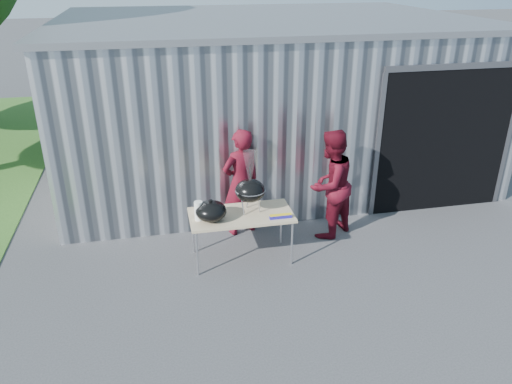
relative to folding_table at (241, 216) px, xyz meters
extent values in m
plane|color=#3A3A3D|center=(0.45, -0.73, -0.71)|extent=(80.00, 80.00, 0.00)
cube|color=silver|center=(1.25, 3.97, 0.79)|extent=(8.00, 6.00, 3.00)
cube|color=slate|center=(1.25, 3.97, 2.34)|extent=(8.20, 6.20, 0.10)
cube|color=black|center=(3.75, 1.54, 0.54)|extent=(2.40, 1.20, 2.50)
cube|color=#4C4C51|center=(3.75, 0.97, 1.84)|extent=(2.52, 0.08, 0.10)
cube|color=tan|center=(0.00, 0.00, 0.02)|extent=(1.50, 0.75, 0.04)
cylinder|color=silver|center=(-0.69, -0.32, -0.35)|extent=(0.03, 0.03, 0.71)
cylinder|color=silver|center=(0.69, -0.32, -0.35)|extent=(0.03, 0.03, 0.71)
cylinder|color=silver|center=(-0.69, 0.31, -0.35)|extent=(0.03, 0.03, 0.71)
cylinder|color=silver|center=(0.69, 0.31, -0.35)|extent=(0.03, 0.03, 0.71)
ellipsoid|color=black|center=(0.14, 0.05, 0.38)|extent=(0.43, 0.43, 0.33)
cylinder|color=silver|center=(0.14, 0.05, 0.39)|extent=(0.44, 0.44, 0.02)
cylinder|color=silver|center=(0.14, 0.05, 0.40)|extent=(0.42, 0.42, 0.01)
cylinder|color=silver|center=(0.14, 0.19, 0.16)|extent=(0.02, 0.02, 0.24)
cylinder|color=silver|center=(0.02, -0.02, 0.16)|extent=(0.02, 0.02, 0.24)
cylinder|color=silver|center=(0.27, -0.02, 0.16)|extent=(0.02, 0.02, 0.24)
cylinder|color=#BC7043|center=(0.01, 0.05, 0.42)|extent=(0.02, 0.14, 0.02)
cylinder|color=#BC7043|center=(0.04, 0.05, 0.42)|extent=(0.02, 0.14, 0.02)
cylinder|color=#BC7043|center=(0.08, 0.05, 0.42)|extent=(0.02, 0.14, 0.02)
cylinder|color=#BC7043|center=(0.11, 0.05, 0.42)|extent=(0.02, 0.14, 0.02)
cylinder|color=#BC7043|center=(0.14, 0.05, 0.42)|extent=(0.02, 0.14, 0.02)
cylinder|color=#BC7043|center=(0.18, 0.05, 0.42)|extent=(0.02, 0.14, 0.02)
cylinder|color=#BC7043|center=(0.21, 0.05, 0.42)|extent=(0.02, 0.14, 0.02)
cylinder|color=#BC7043|center=(0.25, 0.05, 0.42)|extent=(0.02, 0.14, 0.02)
cylinder|color=#BC7043|center=(0.28, 0.05, 0.42)|extent=(0.02, 0.14, 0.02)
cone|color=silver|center=(0.14, 0.05, 0.70)|extent=(0.20, 0.20, 0.55)
ellipsoid|color=black|center=(-0.45, -0.10, 0.18)|extent=(0.44, 0.44, 0.29)
cylinder|color=black|center=(-0.45, -0.10, 0.34)|extent=(0.05, 0.05, 0.03)
cylinder|color=white|center=(-0.62, -0.05, 0.18)|extent=(0.12, 0.12, 0.28)
cube|color=white|center=(-0.55, 0.21, 0.09)|extent=(0.20, 0.15, 0.10)
cube|color=#1D1693|center=(0.53, -0.25, 0.07)|extent=(0.32, 0.05, 0.05)
cube|color=yellow|center=(0.53, -0.25, 0.10)|extent=(0.32, 0.05, 0.01)
imported|color=#520B18|center=(0.15, 0.82, 0.17)|extent=(0.75, 0.61, 1.77)
imported|color=#520B18|center=(1.51, 0.45, 0.18)|extent=(1.09, 1.04, 1.78)
camera|label=1|loc=(-1.13, -6.35, 3.35)|focal=35.00mm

